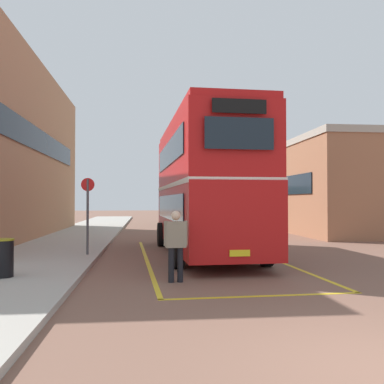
{
  "coord_description": "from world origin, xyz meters",
  "views": [
    {
      "loc": [
        -2.96,
        -4.44,
        1.92
      ],
      "look_at": [
        -1.05,
        13.24,
        2.29
      ],
      "focal_mm": 40.15,
      "sensor_mm": 36.0,
      "label": 1
    }
  ],
  "objects_px": {
    "single_deck_bus": "(207,204)",
    "bus_stop_sign": "(88,208)",
    "pedestrian_boarding": "(176,241)",
    "litter_bin": "(3,258)",
    "double_decker_bus": "(204,184)"
  },
  "relations": [
    {
      "from": "double_decker_bus",
      "to": "litter_bin",
      "type": "xyz_separation_m",
      "value": [
        -5.4,
        -4.82,
        -1.92
      ]
    },
    {
      "from": "single_deck_bus",
      "to": "bus_stop_sign",
      "type": "height_order",
      "value": "single_deck_bus"
    },
    {
      "from": "bus_stop_sign",
      "to": "single_deck_bus",
      "type": "bearing_deg",
      "value": 71.21
    },
    {
      "from": "bus_stop_sign",
      "to": "litter_bin",
      "type": "bearing_deg",
      "value": -108.57
    },
    {
      "from": "single_deck_bus",
      "to": "pedestrian_boarding",
      "type": "height_order",
      "value": "single_deck_bus"
    },
    {
      "from": "single_deck_bus",
      "to": "pedestrian_boarding",
      "type": "distance_m",
      "value": 25.26
    },
    {
      "from": "single_deck_bus",
      "to": "bus_stop_sign",
      "type": "xyz_separation_m",
      "value": [
        -6.95,
        -20.43,
        0.04
      ]
    },
    {
      "from": "double_decker_bus",
      "to": "single_deck_bus",
      "type": "relative_size",
      "value": 0.98
    },
    {
      "from": "single_deck_bus",
      "to": "litter_bin",
      "type": "xyz_separation_m",
      "value": [
        -8.33,
        -24.55,
        -1.05
      ]
    },
    {
      "from": "litter_bin",
      "to": "double_decker_bus",
      "type": "bearing_deg",
      "value": 41.77
    },
    {
      "from": "pedestrian_boarding",
      "to": "litter_bin",
      "type": "relative_size",
      "value": 1.88
    },
    {
      "from": "single_deck_bus",
      "to": "litter_bin",
      "type": "bearing_deg",
      "value": -108.75
    },
    {
      "from": "litter_bin",
      "to": "bus_stop_sign",
      "type": "relative_size",
      "value": 0.35
    },
    {
      "from": "litter_bin",
      "to": "bus_stop_sign",
      "type": "xyz_separation_m",
      "value": [
        1.38,
        4.12,
        1.09
      ]
    },
    {
      "from": "single_deck_bus",
      "to": "litter_bin",
      "type": "distance_m",
      "value": 25.95
    }
  ]
}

